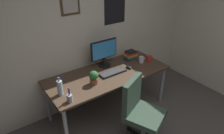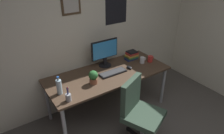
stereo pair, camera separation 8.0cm
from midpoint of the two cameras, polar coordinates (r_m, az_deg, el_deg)
The scene contains 12 objects.
wall_back at distance 3.18m, azimuth -6.89°, elevation 10.46°, with size 4.40×0.10×2.60m.
desk at distance 3.12m, azimuth -0.28°, elevation -2.72°, with size 1.88×0.79×0.72m.
office_chair at distance 2.72m, azimuth 8.33°, elevation -11.82°, with size 0.61×0.61×0.95m.
monitor at distance 3.20m, azimuth -1.34°, elevation 4.22°, with size 0.46×0.20×0.43m.
keyboard at distance 3.08m, azimuth 1.02°, elevation -1.57°, with size 0.43×0.15×0.03m.
computer_mouse at distance 3.22m, azimuth 5.59°, elevation -0.12°, with size 0.06×0.11×0.04m.
water_bottle at distance 2.66m, azimuth -13.76°, elevation -5.37°, with size 0.07×0.07×0.25m.
coffee_mug_near at distance 3.48m, azimuth 11.32°, elevation 2.27°, with size 0.12×0.08×0.10m.
coffee_mug_far at distance 3.41m, azimuth 9.17°, elevation 1.93°, with size 0.12×0.08×0.10m.
potted_plant at distance 2.80m, azimuth -4.45°, elevation -2.74°, with size 0.13×0.13×0.19m.
pen_cup at distance 2.54m, azimuth -11.24°, elevation -8.27°, with size 0.07×0.07×0.20m.
book_stack_left at distance 3.50m, azimuth 6.16°, elevation 3.25°, with size 0.22×0.16×0.14m.
Camera 2 is at (-1.32, -0.58, 2.27)m, focal length 32.64 mm.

